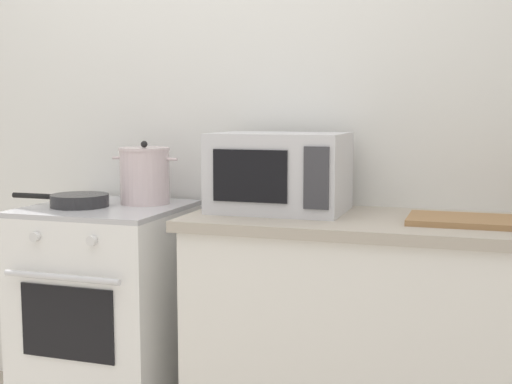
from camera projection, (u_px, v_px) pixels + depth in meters
name	position (u px, v px, depth m)	size (l,w,h in m)	color
back_wall	(285.00, 124.00, 2.87)	(4.40, 0.10, 2.50)	silver
lower_cabinet_right	(418.00, 352.00, 2.45)	(1.64, 0.56, 0.88)	white
countertop_right	(422.00, 226.00, 2.39)	(1.70, 0.60, 0.04)	#ADA393
stove	(109.00, 316.00, 2.81)	(0.60, 0.64, 0.92)	white
stock_pot	(145.00, 176.00, 2.81)	(0.30, 0.21, 0.26)	beige
frying_pan	(78.00, 200.00, 2.73)	(0.43, 0.23, 0.05)	#28282B
microwave	(280.00, 172.00, 2.59)	(0.50, 0.37, 0.30)	silver
cutting_board	(462.00, 220.00, 2.33)	(0.36, 0.26, 0.02)	#997047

